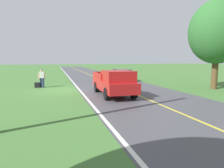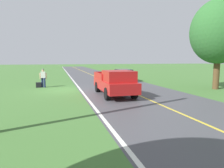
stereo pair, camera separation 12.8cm
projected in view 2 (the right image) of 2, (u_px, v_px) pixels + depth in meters
The scene contains 9 objects.
ground_plane at pixel (64, 90), 16.41m from camera, with size 200.00×200.00×0.00m, color #427033.
road_surface at pixel (121, 88), 17.77m from camera, with size 7.83×120.00×0.00m, color #47474C.
lane_edge_line at pixel (80, 89), 16.77m from camera, with size 0.16×117.60×0.00m, color silver.
lane_centre_line at pixel (121, 88), 17.77m from camera, with size 0.14×117.60×0.00m, color gold.
hitchhiker_walking at pixel (43, 77), 17.97m from camera, with size 0.62×0.51×1.75m.
suitcase_carried at pixel (39, 85), 17.88m from camera, with size 0.20×0.46×0.48m, color black.
pickup_truck_passing at pixel (115, 82), 13.80m from camera, with size 2.14×5.42×1.82m.
tree_far_side_near at pixel (219, 32), 16.39m from camera, with size 4.72×4.72×7.62m.
sedan_near_oncoming at pixel (123, 75), 23.66m from camera, with size 1.98×4.43×1.41m.
Camera 2 is at (0.50, 16.71, 2.53)m, focal length 31.17 mm.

